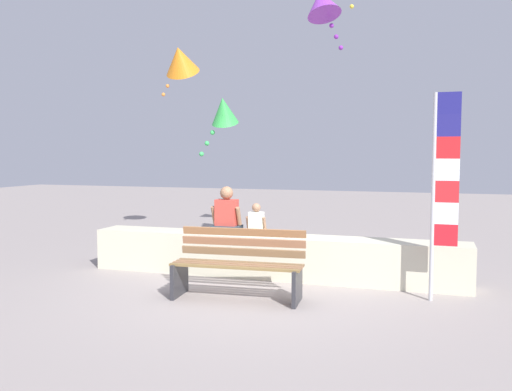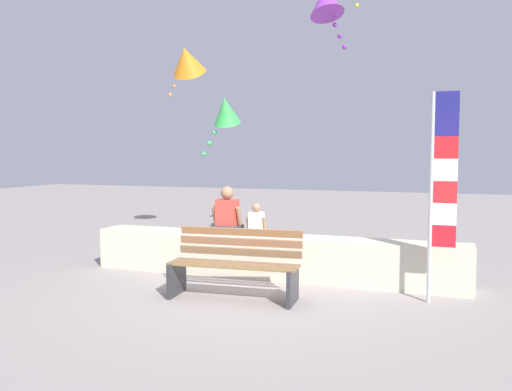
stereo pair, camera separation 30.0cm
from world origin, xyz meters
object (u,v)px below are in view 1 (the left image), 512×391
person_child (256,222)px  flag_banner (441,182)px  park_bench (238,266)px  person_adult (227,215)px  kite_purple (322,3)px  kite_orange (180,60)px  kite_green (223,111)px

person_child → flag_banner: flag_banner is taller
park_bench → person_adult: size_ratio=2.38×
person_child → kite_purple: 3.98m
flag_banner → kite_purple: size_ratio=2.45×
park_bench → kite_orange: 6.09m
kite_green → kite_purple: bearing=31.3°
person_adult → kite_purple: size_ratio=0.68×
flag_banner → kite_orange: 6.78m
kite_purple → park_bench: bearing=-100.2°
person_adult → kite_purple: 4.01m
kite_purple → flag_banner: bearing=-48.5°
person_adult → flag_banner: flag_banner is taller
person_child → flag_banner: (2.66, -0.69, 0.70)m
person_adult → kite_purple: bearing=52.4°
park_bench → kite_purple: size_ratio=1.61×
park_bench → kite_green: (-0.96, 1.95, 2.15)m
park_bench → kite_orange: size_ratio=1.45×
park_bench → person_adult: 1.56m
flag_banner → kite_purple: 4.16m
park_bench → person_adult: bearing=116.8°
person_adult → kite_purple: kite_purple is taller
flag_banner → kite_orange: (-5.28, 3.55, 2.34)m
kite_orange → person_adult: bearing=-53.2°
flag_banner → kite_purple: kite_purple is taller
kite_green → park_bench: bearing=-63.9°
person_adult → flag_banner: size_ratio=0.28×
kite_orange → person_child: bearing=-47.4°
person_adult → person_child: bearing=0.0°
flag_banner → park_bench: bearing=-165.9°
park_bench → flag_banner: flag_banner is taller
flag_banner → kite_green: kite_green is taller
kite_purple → kite_orange: 3.62m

